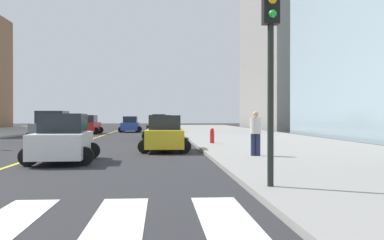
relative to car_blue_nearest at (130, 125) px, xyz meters
name	(u,v)px	position (x,y,z in m)	size (l,w,h in m)	color
sidewalk_kerb_east	(292,147)	(10.28, -26.11, -0.74)	(10.00, 120.00, 0.15)	gray
lane_divider_paint	(106,134)	(-1.92, -6.11, -0.81)	(0.16, 80.00, 0.01)	yellow
parking_garage_concrete	(317,54)	(25.62, 12.76, 9.84)	(18.00, 24.00, 21.32)	gray
car_blue_nearest	(130,125)	(0.00, 0.00, 0.00)	(2.46, 3.91, 1.74)	#2D479E
car_gray_second	(53,127)	(-3.97, -18.58, 0.17)	(2.96, 4.71, 2.10)	slate
car_yellow_third	(165,135)	(3.51, -27.39, 0.02)	(2.54, 4.02, 1.78)	gold
car_green_fourth	(159,122)	(3.09, 9.23, 0.13)	(2.87, 4.55, 2.02)	#236B42
car_red_fifth	(88,125)	(-3.87, -4.60, 0.06)	(2.71, 4.24, 1.86)	red
car_white_sixth	(63,139)	(-0.38, -32.35, 0.04)	(2.68, 4.18, 1.83)	silver
car_black_seventh	(160,128)	(3.26, -16.22, 0.04)	(2.57, 4.10, 1.83)	black
traffic_light_near_corner	(271,41)	(5.76, -39.60, 2.60)	(0.36, 0.41, 4.64)	black
pedestrian_waiting_east	(256,131)	(7.10, -31.81, 0.32)	(0.44, 0.44, 1.78)	#232847
fire_hydrant	(212,136)	(6.35, -23.26, -0.23)	(0.26, 0.26, 0.89)	red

